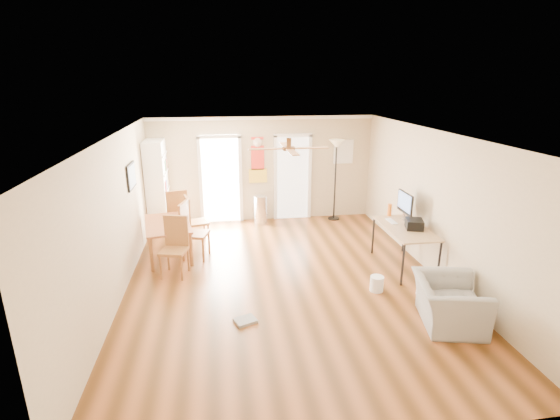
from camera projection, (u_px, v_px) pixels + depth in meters
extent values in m
plane|color=brown|center=(285.00, 281.00, 7.39)|extent=(7.00, 7.00, 0.00)
cube|color=red|center=(258.00, 160.00, 10.18)|extent=(0.46, 0.03, 1.10)
cube|color=white|center=(343.00, 152.00, 10.43)|extent=(0.50, 0.04, 0.60)
cube|color=black|center=(131.00, 176.00, 7.81)|extent=(0.04, 0.66, 0.48)
cylinder|color=silver|center=(261.00, 210.00, 10.26)|extent=(0.38, 0.38, 0.71)
cube|color=silver|center=(391.00, 221.00, 8.04)|extent=(0.12, 0.36, 0.01)
cube|color=black|center=(414.00, 224.00, 7.64)|extent=(0.38, 0.42, 0.18)
cylinder|color=orange|center=(390.00, 210.00, 8.35)|extent=(0.08, 0.08, 0.25)
cylinder|color=white|center=(377.00, 284.00, 7.02)|extent=(0.26, 0.26, 0.26)
cylinder|color=white|center=(424.00, 287.00, 6.88)|extent=(0.30, 0.30, 0.28)
cube|color=gray|center=(245.00, 321.00, 6.15)|extent=(0.37, 0.34, 0.04)
imported|color=gray|center=(449.00, 303.00, 6.02)|extent=(1.12, 1.22, 0.68)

